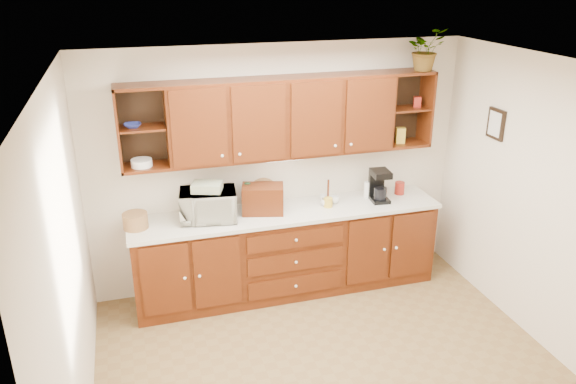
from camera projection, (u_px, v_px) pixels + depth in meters
floor at (334, 373)px, 4.87m from camera, size 4.00×4.00×0.00m
ceiling at (345, 72)px, 3.91m from camera, size 4.00×4.00×0.00m
back_wall at (279, 168)px, 5.95m from camera, size 4.00×0.00×4.00m
left_wall at (68, 276)px, 3.86m from camera, size 0.00×3.50×3.50m
right_wall at (552, 210)px, 4.91m from camera, size 0.00×3.50×3.50m
base_cabinets at (287, 252)px, 6.00m from camera, size 3.20×0.60×0.90m
countertop at (287, 212)px, 5.81m from camera, size 3.24×0.64×0.04m
upper_cabinets at (284, 117)px, 5.59m from camera, size 3.20×0.33×0.80m
undercabinet_light at (285, 159)px, 5.69m from camera, size 0.40×0.05×0.02m
framed_picture at (496, 124)px, 5.50m from camera, size 0.03×0.24×0.30m
wicker_basket at (135, 221)px, 5.39m from camera, size 0.27×0.27×0.15m
microwave at (208, 205)px, 5.55m from camera, size 0.60×0.45×0.30m
towel_stack at (207, 187)px, 5.48m from camera, size 0.34×0.29×0.08m
wine_bottle at (248, 197)px, 5.77m from camera, size 0.09×0.09×0.29m
woven_tray at (264, 206)px, 5.90m from camera, size 0.33×0.16×0.31m
bread_box at (263, 199)px, 5.71m from camera, size 0.47×0.36×0.29m
mug_tree at (328, 200)px, 5.96m from camera, size 0.23×0.24×0.27m
canister_red at (400, 188)px, 6.21m from camera, size 0.12×0.12×0.14m
canister_white at (367, 189)px, 6.11m from camera, size 0.07×0.07×0.18m
canister_yellow at (328, 202)px, 5.87m from camera, size 0.12×0.12×0.10m
coffee_maker at (379, 186)px, 6.00m from camera, size 0.20×0.25×0.34m
bowl_stack at (133, 126)px, 5.18m from camera, size 0.17×0.17×0.04m
plate_stack at (142, 163)px, 5.32m from camera, size 0.23×0.23×0.07m
pantry_box_yellow at (400, 135)px, 6.01m from camera, size 0.11×0.10×0.17m
pantry_box_red at (417, 102)px, 5.93m from camera, size 0.09×0.09×0.11m
potted_plant at (425, 49)px, 5.70m from camera, size 0.44×0.39×0.43m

